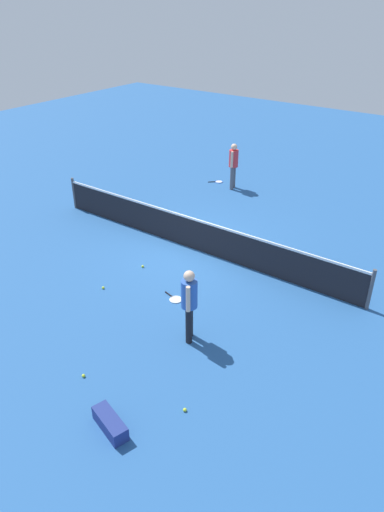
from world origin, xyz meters
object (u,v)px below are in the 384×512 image
(tennis_racket_near_player, at_px, (175,299))
(player_far_side, at_px, (233,162))
(tennis_racket_far_player, at_px, (218,182))
(tennis_ball_by_net, at_px, (83,376))
(equipment_bag, at_px, (109,422))
(tennis_ball_near_player, at_px, (103,288))
(tennis_ball_baseline, at_px, (190,311))
(tennis_ball_midcourt, at_px, (143,266))
(player_near_side, at_px, (189,300))
(tennis_ball_stray_left, at_px, (185,410))

(tennis_racket_near_player, bearing_deg, player_far_side, 111.03)
(tennis_racket_far_player, relative_size, tennis_ball_by_net, 8.27)
(tennis_racket_near_player, bearing_deg, equipment_bag, -68.80)
(tennis_ball_by_net, height_order, equipment_bag, equipment_bag)
(tennis_ball_by_net, bearing_deg, tennis_ball_near_player, 128.22)
(tennis_ball_baseline, xyz_separation_m, equipment_bag, (0.82, -3.47, 0.11))
(player_far_side, distance_m, tennis_ball_by_net, 10.59)
(tennis_racket_near_player, height_order, tennis_ball_midcourt, tennis_ball_midcourt)
(tennis_ball_by_net, relative_size, equipment_bag, 0.08)
(tennis_racket_near_player, relative_size, equipment_bag, 0.72)
(tennis_ball_baseline, distance_m, equipment_bag, 3.57)
(tennis_ball_near_player, bearing_deg, player_near_side, -5.64)
(tennis_racket_far_player, relative_size, tennis_ball_midcourt, 8.27)
(player_far_side, distance_m, tennis_ball_baseline, 8.03)
(tennis_racket_far_player, bearing_deg, player_far_side, -17.02)
(tennis_racket_near_player, distance_m, tennis_ball_baseline, 0.64)
(player_near_side, bearing_deg, tennis_ball_by_net, -114.78)
(tennis_racket_far_player, distance_m, equipment_bag, 12.02)
(player_far_side, xyz_separation_m, tennis_racket_near_player, (2.71, -7.04, -1.00))
(player_far_side, relative_size, tennis_racket_far_player, 3.12)
(tennis_ball_stray_left, bearing_deg, tennis_racket_far_player, 120.13)
(tennis_racket_near_player, distance_m, tennis_ball_by_net, 3.11)
(player_near_side, xyz_separation_m, tennis_racket_far_player, (-4.64, 8.26, -1.00))
(tennis_racket_near_player, xyz_separation_m, tennis_ball_midcourt, (-1.63, 0.67, 0.02))
(tennis_racket_far_player, xyz_separation_m, tennis_ball_midcourt, (1.88, -6.61, 0.02))
(player_near_side, height_order, tennis_ball_stray_left, player_near_side)
(tennis_racket_far_player, height_order, tennis_ball_stray_left, tennis_ball_stray_left)
(tennis_ball_by_net, bearing_deg, player_far_side, 105.77)
(tennis_racket_far_player, xyz_separation_m, equipment_bag, (4.93, -10.96, 0.13))
(tennis_racket_far_player, relative_size, equipment_bag, 0.64)
(tennis_ball_baseline, bearing_deg, player_far_side, 114.56)
(tennis_racket_near_player, distance_m, tennis_racket_far_player, 8.08)
(tennis_ball_near_player, bearing_deg, tennis_racket_near_player, 21.63)
(player_far_side, height_order, tennis_ball_near_player, player_far_side)
(tennis_ball_midcourt, bearing_deg, equipment_bag, -54.96)
(tennis_racket_near_player, bearing_deg, tennis_ball_near_player, -158.37)
(player_near_side, xyz_separation_m, tennis_ball_baseline, (-0.54, 0.77, -0.98))
(tennis_racket_near_player, height_order, tennis_ball_near_player, tennis_ball_near_player)
(player_near_side, xyz_separation_m, tennis_ball_stray_left, (1.11, -1.66, -0.98))
(tennis_ball_near_player, bearing_deg, tennis_ball_baseline, 11.67)
(tennis_racket_far_player, distance_m, tennis_ball_stray_left, 11.47)
(tennis_ball_baseline, distance_m, tennis_ball_stray_left, 2.94)
(tennis_ball_near_player, xyz_separation_m, tennis_ball_by_net, (1.90, -2.42, 0.00))
(tennis_ball_midcourt, distance_m, tennis_ball_baseline, 2.40)
(tennis_racket_far_player, height_order, tennis_ball_by_net, tennis_ball_by_net)
(player_near_side, xyz_separation_m, tennis_ball_near_player, (-2.89, 0.28, -0.98))
(tennis_ball_stray_left, bearing_deg, tennis_ball_midcourt, 139.54)
(tennis_ball_midcourt, bearing_deg, tennis_ball_near_player, -94.94)
(player_near_side, height_order, tennis_racket_far_player, player_near_side)
(tennis_racket_far_player, xyz_separation_m, tennis_ball_near_player, (1.76, -7.98, 0.02))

